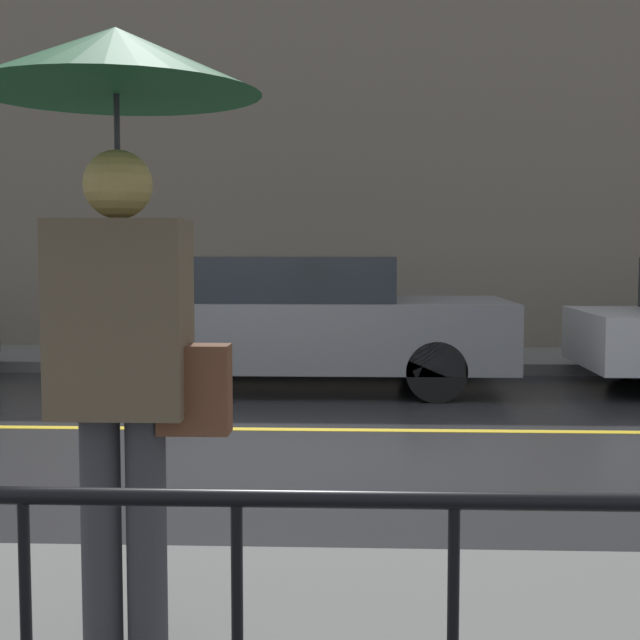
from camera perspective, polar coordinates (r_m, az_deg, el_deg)
ground_plane at (r=7.69m, az=-4.26°, el=-7.00°), size 80.00×80.00×0.00m
sidewalk_far at (r=12.03m, az=-1.83°, el=-2.52°), size 28.00×1.97×0.14m
lane_marking at (r=7.69m, az=-4.26°, el=-6.97°), size 25.20×0.12×0.01m
building_storefront at (r=13.20m, az=-1.49°, el=12.51°), size 28.00×0.30×6.76m
pedestrian at (r=3.05m, az=-12.69°, el=8.54°), size 0.96×0.96×2.11m
car_grey at (r=9.89m, az=-1.28°, el=-0.05°), size 4.49×1.95×1.46m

